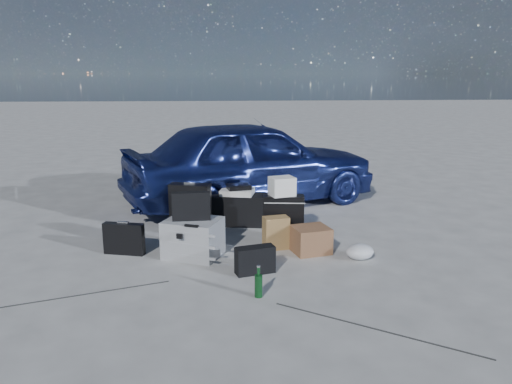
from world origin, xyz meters
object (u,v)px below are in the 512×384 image
duffel_bag (238,209)px  car (251,162)px  green_bottle (259,282)px  pelican_case (193,238)px  briefcase (124,239)px  suitcase_right (283,219)px  cardboard_box (311,240)px  suitcase_left (190,210)px

duffel_bag → car: bearing=85.5°
duffel_bag → green_bottle: 2.06m
car → pelican_case: 2.20m
briefcase → duffel_bag: duffel_bag is taller
pelican_case → duffel_bag: bearing=87.3°
suitcase_right → cardboard_box: 0.43m
pelican_case → duffel_bag: pelican_case is taller
duffel_bag → suitcase_left: bearing=-137.2°
pelican_case → suitcase_right: 1.02m
pelican_case → suitcase_right: (0.96, 0.35, 0.07)m
car → briefcase: 2.44m
suitcase_right → green_bottle: size_ratio=2.01×
car → green_bottle: size_ratio=13.54×
briefcase → suitcase_left: bearing=56.3°
suitcase_left → duffel_bag: (0.55, 0.37, -0.11)m
briefcase → suitcase_right: suitcase_right is taller
briefcase → suitcase_right: 1.68m
car → duffel_bag: bearing=144.7°
pelican_case → duffel_bag: size_ratio=0.71×
cardboard_box → car: bearing=103.0°
suitcase_left → green_bottle: 1.81m
car → briefcase: (-1.43, -1.92, -0.44)m
cardboard_box → briefcase: bearing=177.0°
suitcase_right → duffel_bag: size_ratio=0.71×
pelican_case → suitcase_left: suitcase_left is taller
briefcase → duffel_bag: 1.53m
pelican_case → briefcase: (-0.71, 0.11, -0.03)m
green_bottle → duffel_bag: bearing=92.2°
briefcase → duffel_bag: (1.20, 0.95, 0.02)m
pelican_case → suitcase_right: suitcase_right is taller
briefcase → cardboard_box: (1.90, -0.10, -0.03)m
car → green_bottle: bearing=155.3°
cardboard_box → green_bottle: (-0.62, -1.01, -0.00)m
pelican_case → green_bottle: size_ratio=2.01×
suitcase_right → duffel_bag: (-0.46, 0.71, -0.08)m
car → green_bottle: (-0.15, -3.04, -0.47)m
duffel_bag → cardboard_box: bearing=-47.2°
green_bottle → pelican_case: bearing=119.9°
pelican_case → green_bottle: pelican_case is taller
suitcase_right → car: bearing=104.3°
car → briefcase: bearing=121.5°
suitcase_right → pelican_case: bearing=-153.2°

